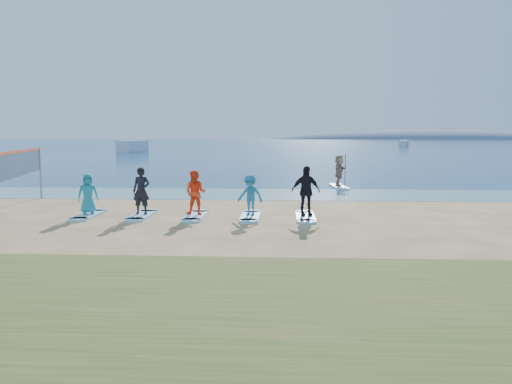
{
  "coord_description": "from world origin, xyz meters",
  "views": [
    {
      "loc": [
        2.0,
        -15.48,
        3.13
      ],
      "look_at": [
        1.06,
        2.0,
        1.1
      ],
      "focal_mm": 35.0,
      "sensor_mm": 36.0,
      "label": 1
    }
  ],
  "objects_px": {
    "volleyball_net": "(15,165)",
    "student_4": "(306,191)",
    "boat_offshore_b": "(404,147)",
    "student_0": "(88,194)",
    "surfboard_0": "(89,215)",
    "surfboard_1": "(142,215)",
    "student_1": "(141,191)",
    "surfboard_4": "(305,217)",
    "student_3": "(250,195)",
    "student_2": "(195,193)",
    "surfboard_3": "(250,216)",
    "paddleboarder": "(339,170)",
    "paddleboard": "(339,187)",
    "surfboard_2": "(196,216)",
    "boat_offshore_a": "(133,152)"
  },
  "relations": [
    {
      "from": "student_1",
      "to": "surfboard_2",
      "type": "distance_m",
      "value": 2.28
    },
    {
      "from": "volleyball_net",
      "to": "student_4",
      "type": "distance_m",
      "value": 11.65
    },
    {
      "from": "paddleboarder",
      "to": "boat_offshore_b",
      "type": "relative_size",
      "value": 0.31
    },
    {
      "from": "paddleboard",
      "to": "surfboard_1",
      "type": "bearing_deg",
      "value": -133.07
    },
    {
      "from": "boat_offshore_b",
      "to": "student_2",
      "type": "xyz_separation_m",
      "value": [
        -33.02,
        -106.09,
        0.93
      ]
    },
    {
      "from": "student_4",
      "to": "paddleboard",
      "type": "bearing_deg",
      "value": 64.1
    },
    {
      "from": "paddleboard",
      "to": "student_0",
      "type": "xyz_separation_m",
      "value": [
        -10.75,
        -10.79,
        0.8
      ]
    },
    {
      "from": "student_1",
      "to": "surfboard_4",
      "type": "height_order",
      "value": "student_1"
    },
    {
      "from": "surfboard_1",
      "to": "student_3",
      "type": "bearing_deg",
      "value": 0.0
    },
    {
      "from": "student_2",
      "to": "student_4",
      "type": "bearing_deg",
      "value": 10.06
    },
    {
      "from": "volleyball_net",
      "to": "boat_offshore_b",
      "type": "relative_size",
      "value": 1.52
    },
    {
      "from": "surfboard_2",
      "to": "student_3",
      "type": "relative_size",
      "value": 1.44
    },
    {
      "from": "surfboard_0",
      "to": "student_2",
      "type": "distance_m",
      "value": 4.25
    },
    {
      "from": "student_0",
      "to": "paddleboarder",
      "type": "bearing_deg",
      "value": 21.45
    },
    {
      "from": "volleyball_net",
      "to": "student_0",
      "type": "bearing_deg",
      "value": -13.91
    },
    {
      "from": "volleyball_net",
      "to": "surfboard_3",
      "type": "bearing_deg",
      "value": -4.88
    },
    {
      "from": "paddleboarder",
      "to": "volleyball_net",
      "type": "bearing_deg",
      "value": 142.18
    },
    {
      "from": "surfboard_0",
      "to": "student_4",
      "type": "xyz_separation_m",
      "value": [
        8.31,
        0.0,
        0.98
      ]
    },
    {
      "from": "volleyball_net",
      "to": "student_3",
      "type": "distance_m",
      "value": 9.6
    },
    {
      "from": "paddleboard",
      "to": "student_1",
      "type": "xyz_separation_m",
      "value": [
        -8.68,
        -10.79,
        0.93
      ]
    },
    {
      "from": "paddleboarder",
      "to": "student_2",
      "type": "xyz_separation_m",
      "value": [
        -6.6,
        -10.79,
        -0.09
      ]
    },
    {
      "from": "surfboard_0",
      "to": "surfboard_4",
      "type": "distance_m",
      "value": 8.31
    },
    {
      "from": "volleyball_net",
      "to": "surfboard_4",
      "type": "distance_m",
      "value": 11.76
    },
    {
      "from": "student_0",
      "to": "student_2",
      "type": "xyz_separation_m",
      "value": [
        4.15,
        0.0,
        0.07
      ]
    },
    {
      "from": "surfboard_1",
      "to": "student_1",
      "type": "height_order",
      "value": "student_1"
    },
    {
      "from": "student_4",
      "to": "paddleboarder",
      "type": "bearing_deg",
      "value": 64.1
    },
    {
      "from": "volleyball_net",
      "to": "surfboard_1",
      "type": "xyz_separation_m",
      "value": [
        5.35,
        -0.81,
        -1.86
      ]
    },
    {
      "from": "surfboard_3",
      "to": "boat_offshore_a",
      "type": "bearing_deg",
      "value": 110.29
    },
    {
      "from": "surfboard_0",
      "to": "student_2",
      "type": "height_order",
      "value": "student_2"
    },
    {
      "from": "student_0",
      "to": "student_1",
      "type": "height_order",
      "value": "student_1"
    },
    {
      "from": "surfboard_0",
      "to": "student_1",
      "type": "distance_m",
      "value": 2.28
    },
    {
      "from": "student_0",
      "to": "student_3",
      "type": "distance_m",
      "value": 6.23
    },
    {
      "from": "boat_offshore_a",
      "to": "surfboard_0",
      "type": "relative_size",
      "value": 3.42
    },
    {
      "from": "student_0",
      "to": "student_4",
      "type": "relative_size",
      "value": 0.83
    },
    {
      "from": "paddleboarder",
      "to": "student_0",
      "type": "distance_m",
      "value": 15.23
    },
    {
      "from": "student_4",
      "to": "surfboard_0",
      "type": "bearing_deg",
      "value": 166.86
    },
    {
      "from": "paddleboard",
      "to": "student_1",
      "type": "bearing_deg",
      "value": -133.07
    },
    {
      "from": "volleyball_net",
      "to": "paddleboarder",
      "type": "xyz_separation_m",
      "value": [
        14.03,
        9.97,
        -0.89
      ]
    },
    {
      "from": "surfboard_0",
      "to": "surfboard_3",
      "type": "height_order",
      "value": "same"
    },
    {
      "from": "volleyball_net",
      "to": "student_3",
      "type": "xyz_separation_m",
      "value": [
        9.51,
        -0.81,
        -1.05
      ]
    },
    {
      "from": "surfboard_0",
      "to": "surfboard_4",
      "type": "height_order",
      "value": "same"
    },
    {
      "from": "student_0",
      "to": "student_3",
      "type": "xyz_separation_m",
      "value": [
        6.23,
        0.0,
        -0.01
      ]
    },
    {
      "from": "surfboard_4",
      "to": "student_4",
      "type": "height_order",
      "value": "student_4"
    },
    {
      "from": "paddleboarder",
      "to": "student_4",
      "type": "bearing_deg",
      "value": -175.99
    },
    {
      "from": "volleyball_net",
      "to": "student_4",
      "type": "relative_size",
      "value": 4.71
    },
    {
      "from": "paddleboard",
      "to": "surfboard_0",
      "type": "distance_m",
      "value": 15.23
    },
    {
      "from": "student_0",
      "to": "surfboard_3",
      "type": "xyz_separation_m",
      "value": [
        6.23,
        0.0,
        -0.82
      ]
    },
    {
      "from": "surfboard_0",
      "to": "surfboard_1",
      "type": "relative_size",
      "value": 1.0
    },
    {
      "from": "boat_offshore_b",
      "to": "student_0",
      "type": "xyz_separation_m",
      "value": [
        -37.17,
        -106.09,
        0.86
      ]
    },
    {
      "from": "volleyball_net",
      "to": "paddleboarder",
      "type": "bearing_deg",
      "value": 35.41
    }
  ]
}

